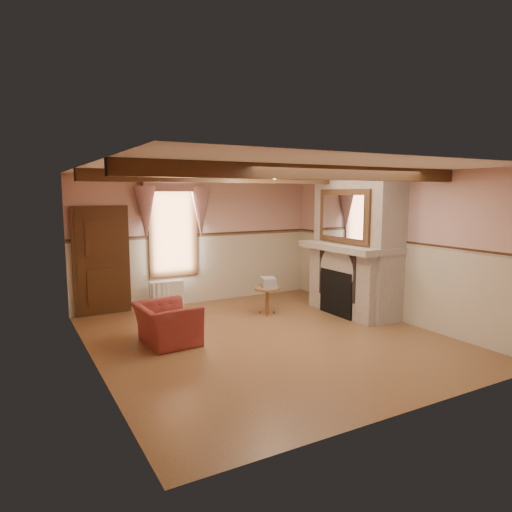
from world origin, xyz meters
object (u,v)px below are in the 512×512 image
armchair (167,324)px  radiator (166,295)px  bowl (357,243)px  oil_lamp (335,235)px  side_table (267,301)px  mantel_clock (327,236)px

armchair → radiator: 2.24m
bowl → oil_lamp: 0.68m
radiator → armchair: bearing=-101.1°
radiator → oil_lamp: (3.12, -1.65, 1.26)m
side_table → mantel_clock: 1.93m
bowl → side_table: bearing=147.4°
side_table → radiator: 2.14m
armchair → radiator: size_ratio=1.44×
armchair → oil_lamp: oil_lamp is taller
side_table → oil_lamp: (1.48, -0.28, 1.29)m
bowl → mantel_clock: (0.00, 0.94, 0.06)m
mantel_clock → radiator: bearing=156.1°
radiator → bowl: bowl is taller
armchair → side_table: bearing=-75.2°
radiator → mantel_clock: bearing=-17.1°
side_table → bowl: 2.12m
armchair → bowl: bearing=-96.2°
armchair → oil_lamp: 4.03m
side_table → mantel_clock: size_ratio=2.29×
armchair → mantel_clock: size_ratio=4.19×
armchair → oil_lamp: (3.80, 0.49, 1.23)m
side_table → oil_lamp: 1.98m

